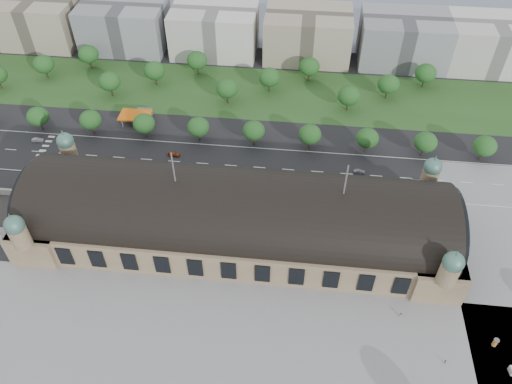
# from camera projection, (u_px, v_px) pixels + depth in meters

# --- Properties ---
(ground) EXTENTS (900.00, 900.00, 0.00)m
(ground) POSITION_uv_depth(u_px,v_px,m) (238.00, 236.00, 180.35)
(ground) COLOR black
(ground) RESTS_ON ground
(station) EXTENTS (150.00, 48.40, 44.30)m
(station) POSITION_uv_depth(u_px,v_px,m) (237.00, 217.00, 173.14)
(station) COLOR #9B8260
(station) RESTS_ON ground
(plaza_south) EXTENTS (190.00, 48.00, 0.12)m
(plaza_south) POSITION_uv_depth(u_px,v_px,m) (251.00, 351.00, 148.41)
(plaza_south) COLOR gray
(plaza_south) RESTS_ON ground
(road_slab) EXTENTS (260.00, 26.00, 0.10)m
(road_slab) POSITION_uv_depth(u_px,v_px,m) (202.00, 163.00, 208.80)
(road_slab) COLOR black
(road_slab) RESTS_ON ground
(grass_belt) EXTENTS (300.00, 45.00, 0.10)m
(grass_belt) POSITION_uv_depth(u_px,v_px,m) (233.00, 91.00, 247.38)
(grass_belt) COLOR #274C1E
(grass_belt) RESTS_ON ground
(petrol_station) EXTENTS (14.00, 13.00, 5.05)m
(petrol_station) POSITION_uv_depth(u_px,v_px,m) (140.00, 114.00, 228.65)
(petrol_station) COLOR #D85E0C
(petrol_station) RESTS_ON ground
(office_1) EXTENTS (45.00, 32.00, 24.00)m
(office_1) POSITION_uv_depth(u_px,v_px,m) (37.00, 21.00, 276.10)
(office_1) COLOR tan
(office_1) RESTS_ON ground
(office_2) EXTENTS (45.00, 32.00, 24.00)m
(office_2) POSITION_uv_depth(u_px,v_px,m) (124.00, 25.00, 272.28)
(office_2) COLOR gray
(office_2) RESTS_ON ground
(office_3) EXTENTS (45.00, 32.00, 24.00)m
(office_3) POSITION_uv_depth(u_px,v_px,m) (215.00, 30.00, 268.45)
(office_3) COLOR silver
(office_3) RESTS_ON ground
(office_4) EXTENTS (45.00, 32.00, 24.00)m
(office_4) POSITION_uv_depth(u_px,v_px,m) (308.00, 34.00, 264.62)
(office_4) COLOR tan
(office_4) RESTS_ON ground
(office_5) EXTENTS (45.00, 32.00, 24.00)m
(office_5) POSITION_uv_depth(u_px,v_px,m) (403.00, 39.00, 260.79)
(office_5) COLOR gray
(office_5) RESTS_ON ground
(office_6) EXTENTS (45.00, 32.00, 24.00)m
(office_6) POSITION_uv_depth(u_px,v_px,m) (492.00, 44.00, 257.35)
(office_6) COLOR silver
(office_6) RESTS_ON ground
(tree_row_1) EXTENTS (9.60, 9.60, 11.52)m
(tree_row_1) POSITION_uv_depth(u_px,v_px,m) (38.00, 116.00, 220.03)
(tree_row_1) COLOR #2D2116
(tree_row_1) RESTS_ON ground
(tree_row_2) EXTENTS (9.60, 9.60, 11.52)m
(tree_row_2) POSITION_uv_depth(u_px,v_px,m) (90.00, 120.00, 218.20)
(tree_row_2) COLOR #2D2116
(tree_row_2) RESTS_ON ground
(tree_row_3) EXTENTS (9.60, 9.60, 11.52)m
(tree_row_3) POSITION_uv_depth(u_px,v_px,m) (144.00, 123.00, 216.36)
(tree_row_3) COLOR #2D2116
(tree_row_3) RESTS_ON ground
(tree_row_4) EXTENTS (9.60, 9.60, 11.52)m
(tree_row_4) POSITION_uv_depth(u_px,v_px,m) (198.00, 127.00, 214.52)
(tree_row_4) COLOR #2D2116
(tree_row_4) RESTS_ON ground
(tree_row_5) EXTENTS (9.60, 9.60, 11.52)m
(tree_row_5) POSITION_uv_depth(u_px,v_px,m) (254.00, 131.00, 212.68)
(tree_row_5) COLOR #2D2116
(tree_row_5) RESTS_ON ground
(tree_row_6) EXTENTS (9.60, 9.60, 11.52)m
(tree_row_6) POSITION_uv_depth(u_px,v_px,m) (310.00, 134.00, 210.85)
(tree_row_6) COLOR #2D2116
(tree_row_6) RESTS_ON ground
(tree_row_7) EXTENTS (9.60, 9.60, 11.52)m
(tree_row_7) POSITION_uv_depth(u_px,v_px,m) (367.00, 138.00, 209.01)
(tree_row_7) COLOR #2D2116
(tree_row_7) RESTS_ON ground
(tree_row_8) EXTENTS (9.60, 9.60, 11.52)m
(tree_row_8) POSITION_uv_depth(u_px,v_px,m) (426.00, 142.00, 207.17)
(tree_row_8) COLOR #2D2116
(tree_row_8) RESTS_ON ground
(tree_row_9) EXTENTS (9.60, 9.60, 11.52)m
(tree_row_9) POSITION_uv_depth(u_px,v_px,m) (485.00, 146.00, 205.33)
(tree_row_9) COLOR #2D2116
(tree_row_9) RESTS_ON ground
(tree_belt_1) EXTENTS (10.40, 10.40, 12.48)m
(tree_belt_1) POSITION_uv_depth(u_px,v_px,m) (44.00, 64.00, 250.50)
(tree_belt_1) COLOR #2D2116
(tree_belt_1) RESTS_ON ground
(tree_belt_2) EXTENTS (10.40, 10.40, 12.48)m
(tree_belt_2) POSITION_uv_depth(u_px,v_px,m) (89.00, 54.00, 257.55)
(tree_belt_2) COLOR #2D2116
(tree_belt_2) RESTS_ON ground
(tree_belt_3) EXTENTS (10.40, 10.40, 12.48)m
(tree_belt_3) POSITION_uv_depth(u_px,v_px,m) (110.00, 81.00, 239.09)
(tree_belt_3) COLOR #2D2116
(tree_belt_3) RESTS_ON ground
(tree_belt_4) EXTENTS (10.40, 10.40, 12.48)m
(tree_belt_4) POSITION_uv_depth(u_px,v_px,m) (155.00, 71.00, 246.14)
(tree_belt_4) COLOR #2D2116
(tree_belt_4) RESTS_ON ground
(tree_belt_5) EXTENTS (10.40, 10.40, 12.48)m
(tree_belt_5) POSITION_uv_depth(u_px,v_px,m) (197.00, 60.00, 253.18)
(tree_belt_5) COLOR #2D2116
(tree_belt_5) RESTS_ON ground
(tree_belt_6) EXTENTS (10.40, 10.40, 12.48)m
(tree_belt_6) POSITION_uv_depth(u_px,v_px,m) (227.00, 89.00, 234.73)
(tree_belt_6) COLOR #2D2116
(tree_belt_6) RESTS_ON ground
(tree_belt_7) EXTENTS (10.40, 10.40, 12.48)m
(tree_belt_7) POSITION_uv_depth(u_px,v_px,m) (269.00, 77.00, 241.77)
(tree_belt_7) COLOR #2D2116
(tree_belt_7) RESTS_ON ground
(tree_belt_8) EXTENTS (10.40, 10.40, 12.48)m
(tree_belt_8) POSITION_uv_depth(u_px,v_px,m) (309.00, 67.00, 248.82)
(tree_belt_8) COLOR #2D2116
(tree_belt_8) RESTS_ON ground
(tree_belt_9) EXTENTS (10.40, 10.40, 12.48)m
(tree_belt_9) POSITION_uv_depth(u_px,v_px,m) (349.00, 96.00, 230.36)
(tree_belt_9) COLOR #2D2116
(tree_belt_9) RESTS_ON ground
(tree_belt_10) EXTENTS (10.40, 10.40, 12.48)m
(tree_belt_10) POSITION_uv_depth(u_px,v_px,m) (388.00, 84.00, 237.41)
(tree_belt_10) COLOR #2D2116
(tree_belt_10) RESTS_ON ground
(tree_belt_11) EXTENTS (10.40, 10.40, 12.48)m
(tree_belt_11) POSITION_uv_depth(u_px,v_px,m) (426.00, 73.00, 244.46)
(tree_belt_11) COLOR #2D2116
(tree_belt_11) RESTS_ON ground
(traffic_car_1) EXTENTS (4.99, 2.13, 1.60)m
(traffic_car_1) POSITION_uv_depth(u_px,v_px,m) (37.00, 140.00, 218.73)
(traffic_car_1) COLOR #93959B
(traffic_car_1) RESTS_ON ground
(traffic_car_2) EXTENTS (5.08, 2.81, 1.35)m
(traffic_car_2) POSITION_uv_depth(u_px,v_px,m) (94.00, 165.00, 206.97)
(traffic_car_2) COLOR black
(traffic_car_2) RESTS_ON ground
(traffic_car_3) EXTENTS (5.33, 2.29, 1.53)m
(traffic_car_3) POSITION_uv_depth(u_px,v_px,m) (174.00, 154.00, 211.82)
(traffic_car_3) COLOR #963413
(traffic_car_3) RESTS_ON ground
(traffic_car_4) EXTENTS (4.01, 1.98, 1.31)m
(traffic_car_4) POSITION_uv_depth(u_px,v_px,m) (296.00, 181.00, 200.40)
(traffic_car_4) COLOR #1C1F4F
(traffic_car_4) RESTS_ON ground
(traffic_car_5) EXTENTS (4.69, 1.74, 1.53)m
(traffic_car_5) POSITION_uv_depth(u_px,v_px,m) (359.00, 172.00, 204.06)
(traffic_car_5) COLOR #5C5E64
(traffic_car_5) RESTS_ON ground
(traffic_car_6) EXTENTS (5.85, 2.76, 1.62)m
(traffic_car_6) POSITION_uv_depth(u_px,v_px,m) (417.00, 182.00, 199.49)
(traffic_car_6) COLOR white
(traffic_car_6) RESTS_ON ground
(parked_car_0) EXTENTS (4.16, 3.02, 1.31)m
(parked_car_0) POSITION_uv_depth(u_px,v_px,m) (106.00, 184.00, 199.03)
(parked_car_0) COLOR black
(parked_car_0) RESTS_ON ground
(parked_car_1) EXTENTS (5.80, 4.13, 1.47)m
(parked_car_1) POSITION_uv_depth(u_px,v_px,m) (59.00, 173.00, 203.45)
(parked_car_1) COLOR maroon
(parked_car_1) RESTS_ON ground
(parked_car_2) EXTENTS (5.64, 4.21, 1.52)m
(parked_car_2) POSITION_uv_depth(u_px,v_px,m) (70.00, 174.00, 203.05)
(parked_car_2) COLOR #171B40
(parked_car_2) RESTS_ON ground
(parked_car_3) EXTENTS (4.51, 4.10, 1.49)m
(parked_car_3) POSITION_uv_depth(u_px,v_px,m) (139.00, 179.00, 200.86)
(parked_car_3) COLOR #5C5F64
(parked_car_3) RESTS_ON ground
(parked_car_4) EXTENTS (4.31, 2.82, 1.34)m
(parked_car_4) POSITION_uv_depth(u_px,v_px,m) (178.00, 186.00, 198.22)
(parked_car_4) COLOR silver
(parked_car_4) RESTS_ON ground
(parked_car_5) EXTENTS (6.47, 5.46, 1.65)m
(parked_car_5) POSITION_uv_depth(u_px,v_px,m) (198.00, 185.00, 198.35)
(parked_car_5) COLOR gray
(parked_car_5) RESTS_ON ground
(parked_car_6) EXTENTS (4.87, 3.49, 1.31)m
(parked_car_6) POSITION_uv_depth(u_px,v_px,m) (163.00, 188.00, 197.26)
(parked_car_6) COLOR black
(parked_car_6) RESTS_ON ground
(bus_west) EXTENTS (10.59, 3.08, 2.91)m
(bus_west) POSITION_uv_depth(u_px,v_px,m) (218.00, 180.00, 199.32)
(bus_west) COLOR #A82D1A
(bus_west) RESTS_ON ground
(bus_mid) EXTENTS (12.59, 3.12, 3.50)m
(bus_mid) POSITION_uv_depth(u_px,v_px,m) (239.00, 173.00, 202.07)
(bus_mid) COLOR silver
(bus_mid) RESTS_ON ground
(bus_east) EXTENTS (12.32, 3.66, 3.39)m
(bus_east) POSITION_uv_depth(u_px,v_px,m) (312.00, 187.00, 196.28)
(bus_east) COLOR silver
(bus_east) RESTS_ON ground
(advertising_column) EXTENTS (1.65, 1.65, 3.13)m
(advertising_column) POSITION_uv_depth(u_px,v_px,m) (495.00, 343.00, 148.66)
(advertising_column) COLOR #D23446
(advertising_column) RESTS_ON ground
(pedestrian_0) EXTENTS (1.09, 0.87, 1.96)m
(pedestrian_0) POSITION_uv_depth(u_px,v_px,m) (401.00, 315.00, 156.05)
(pedestrian_0) COLOR gray
(pedestrian_0) RESTS_ON ground
(pedestrian_1) EXTENTS (0.67, 0.69, 1.59)m
(pedestrian_1) POSITION_uv_depth(u_px,v_px,m) (445.00, 362.00, 145.22)
(pedestrian_1) COLOR gray
(pedestrian_1) RESTS_ON ground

